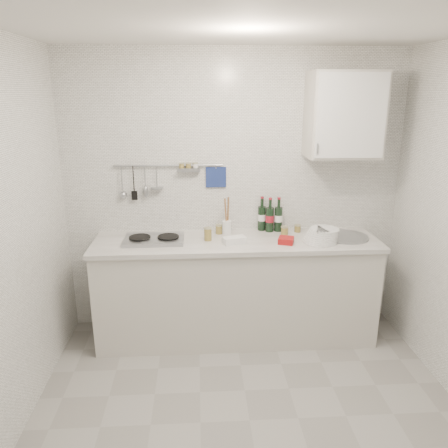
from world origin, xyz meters
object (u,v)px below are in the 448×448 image
(wall_cabinet, at_px, (344,115))
(wine_bottles, at_px, (270,214))
(plate_stack_hob, at_px, (144,239))
(plate_stack_sink, at_px, (322,235))
(utensil_crock, at_px, (227,225))

(wall_cabinet, height_order, wine_bottles, wall_cabinet)
(plate_stack_hob, relative_size, plate_stack_sink, 0.89)
(plate_stack_sink, height_order, utensil_crock, utensil_crock)
(plate_stack_sink, relative_size, wine_bottles, 1.00)
(plate_stack_hob, bearing_deg, wine_bottles, 11.00)
(plate_stack_hob, xyz_separation_m, wine_bottles, (1.11, 0.22, 0.14))
(plate_stack_sink, bearing_deg, utensil_crock, 162.66)
(wine_bottles, relative_size, utensil_crock, 0.91)
(plate_stack_hob, relative_size, utensil_crock, 0.81)
(plate_stack_sink, bearing_deg, plate_stack_hob, 176.00)
(wall_cabinet, relative_size, wine_bottles, 2.26)
(plate_stack_hob, height_order, wine_bottles, wine_bottles)
(wine_bottles, bearing_deg, plate_stack_sink, -39.15)
(wall_cabinet, xyz_separation_m, wine_bottles, (-0.58, 0.11, -0.87))
(wall_cabinet, distance_m, plate_stack_hob, 1.97)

